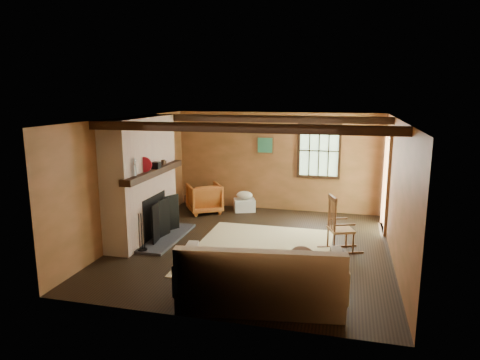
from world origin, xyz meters
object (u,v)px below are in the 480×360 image
(rocking_chair, at_px, (339,228))
(armchair, at_px, (204,198))
(laundry_basket, at_px, (244,205))
(fireplace, at_px, (143,184))
(sofa, at_px, (261,282))

(rocking_chair, relative_size, armchair, 1.35)
(laundry_basket, distance_m, armchair, 1.00)
(fireplace, relative_size, armchair, 3.09)
(fireplace, xyz_separation_m, armchair, (0.57, 2.03, -0.75))
(armchair, bearing_deg, sofa, 84.71)
(laundry_basket, bearing_deg, fireplace, -122.25)
(sofa, distance_m, laundry_basket, 4.73)
(rocking_chair, height_order, sofa, rocking_chair)
(fireplace, bearing_deg, rocking_chair, 2.69)
(sofa, relative_size, laundry_basket, 4.71)
(fireplace, distance_m, rocking_chair, 3.86)
(rocking_chair, distance_m, armchair, 3.72)
(sofa, bearing_deg, laundry_basket, 98.52)
(fireplace, height_order, laundry_basket, fireplace)
(fireplace, bearing_deg, laundry_basket, 57.75)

